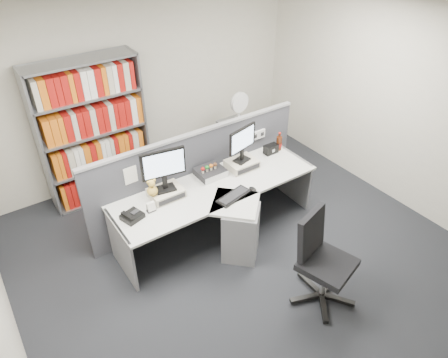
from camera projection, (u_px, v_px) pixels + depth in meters
ground at (255, 269)px, 4.88m from camera, size 5.50×5.50×0.00m
room_shell at (263, 136)px, 3.85m from camera, size 5.04×5.54×2.72m
partition at (198, 174)px, 5.35m from camera, size 3.00×0.08×1.27m
desk at (227, 212)px, 5.02m from camera, size 2.60×1.20×0.72m
monitor_riser_left at (166, 193)px, 4.82m from camera, size 0.38×0.31×0.10m
monitor_riser_right at (242, 164)px, 5.33m from camera, size 0.38×0.31×0.10m
monitor_left at (163, 167)px, 4.61m from camera, size 0.51×0.20×0.52m
monitor_right at (242, 142)px, 5.14m from camera, size 0.45×0.19×0.47m
desktop_pc at (210, 172)px, 5.18m from camera, size 0.34×0.30×0.09m
figurines at (209, 167)px, 5.10m from camera, size 0.23×0.05×0.09m
keyboard at (234, 196)px, 4.83m from camera, size 0.47×0.26×0.03m
mouse at (253, 189)px, 4.92m from camera, size 0.07×0.11×0.04m
desk_phone at (132, 216)px, 4.50m from camera, size 0.26×0.24×0.09m
desk_calendar at (151, 207)px, 4.60m from camera, size 0.10×0.07×0.12m
plush_toy at (152, 189)px, 4.65m from camera, size 0.12×0.12×0.21m
speaker at (271, 149)px, 5.61m from camera, size 0.19×0.11×0.13m
cola_bottle at (279, 143)px, 5.66m from camera, size 0.08×0.08×0.27m
shelving_unit at (93, 134)px, 5.55m from camera, size 1.41×0.40×2.00m
filing_cabinet at (238, 144)px, 6.58m from camera, size 0.45×0.61×0.70m
desk_fan at (239, 105)px, 6.19m from camera, size 0.31×0.18×0.52m
office_chair at (321, 257)px, 4.25m from camera, size 0.70×0.67×1.06m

